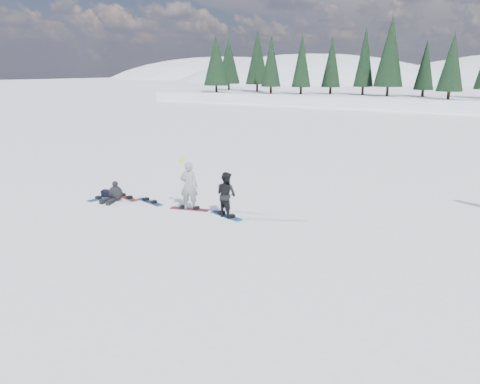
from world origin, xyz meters
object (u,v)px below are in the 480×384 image
Objects in this scene: snowboard_loose_c at (150,202)px; snowboard_loose_a at (104,198)px; snowboarder_man at (226,194)px; gear_bag at (108,194)px; snowboard_loose_b at (126,197)px; seated_rider at (115,193)px; snowboarder_woman at (189,186)px.

snowboard_loose_a is at bearing -151.22° from snowboard_loose_c.
snowboarder_man is 3.71m from snowboard_loose_c.
gear_bag is 0.21m from snowboard_loose_a.
snowboard_loose_b is at bearing 24.50° from gear_bag.
gear_bag is 0.80m from snowboard_loose_b.
snowboard_loose_c is at bearing -69.32° from snowboard_loose_a.
seated_rider reaches higher than gear_bag.
seated_rider is 0.65m from snowboard_loose_b.
snowboard_loose_c is at bearing 15.64° from snowboard_loose_b.
gear_bag is (-5.63, -0.42, -0.67)m from snowboarder_man.
snowboard_loose_a and snowboard_loose_b have the same top height.
snowboarder_woman is at bearing 5.79° from gear_bag.
seated_rider is 2.28× the size of gear_bag.
snowboarder_woman is 1.33× the size of snowboard_loose_c.
seated_rider is at bearing -140.81° from snowboard_loose_c.
gear_bag is (-0.70, 0.25, -0.16)m from seated_rider.
snowboard_loose_a is (-3.99, -0.57, -0.92)m from snowboarder_woman.
gear_bag is 0.30× the size of snowboard_loose_b.
gear_bag is at bearing -1.27° from snowboard_loose_a.
snowboard_loose_b is (0.02, 0.58, -0.30)m from seated_rider.
seated_rider is 0.68× the size of snowboard_loose_c.
seated_rider is (-3.27, -0.65, -0.62)m from snowboarder_woman.
snowboarder_man is 1.10× the size of snowboard_loose_a.
snowboarder_woman reaches higher than snowboard_loose_c.
snowboarder_man is 3.65× the size of gear_bag.
snowboarder_woman reaches higher than gear_bag.
snowboard_loose_c is at bearing 9.65° from gear_bag.
seated_rider is at bearing -90.27° from snowboard_loose_a.
seated_rider is 0.76m from gear_bag.
seated_rider reaches higher than snowboard_loose_c.
snowboard_loose_b is (-3.25, -0.08, -0.92)m from snowboarder_woman.
snowboarder_woman reaches higher than snowboarder_man.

